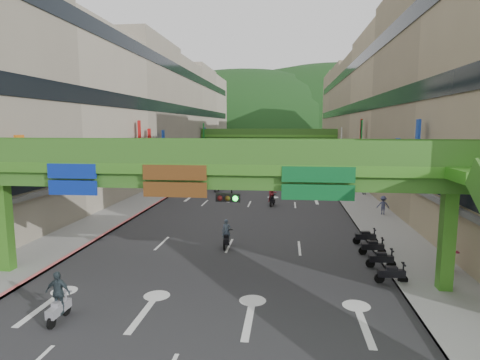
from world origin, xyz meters
TOP-DOWN VIEW (x-y plane):
  - ground at (0.00, 0.00)m, footprint 320.00×320.00m
  - road_slab at (0.00, 50.00)m, footprint 18.00×140.00m
  - sidewalk_left at (-11.00, 50.00)m, footprint 4.00×140.00m
  - sidewalk_right at (11.00, 50.00)m, footprint 4.00×140.00m
  - curb_left at (-9.10, 50.00)m, footprint 0.20×140.00m
  - curb_right at (9.10, 50.00)m, footprint 0.20×140.00m
  - building_row_left at (-18.93, 50.00)m, footprint 12.80×95.00m
  - building_row_right at (18.93, 50.00)m, footprint 12.80×95.00m
  - overpass_near at (0.93, 5.38)m, footprint 28.00×12.27m
  - overpass_far at (0.00, 65.00)m, footprint 28.00×2.20m
  - hill_left at (-15.00, 160.00)m, footprint 168.00×140.00m
  - hill_right at (25.00, 180.00)m, footprint 208.00×176.00m
  - bunting_string at (0.00, 30.00)m, footprint 26.00×0.36m
  - scooter_rider_near at (-0.12, 11.57)m, footprint 0.63×1.60m
  - scooter_rider_mid at (2.27, 25.41)m, footprint 0.98×1.58m
  - scooter_rider_left at (-5.26, 1.20)m, footprint 1.02×1.60m
  - scooter_rider_far at (-4.51, 33.05)m, footprint 0.90×1.59m
  - parked_scooter_row at (8.80, 10.00)m, footprint 1.60×7.15m
  - car_silver at (-2.48, 46.14)m, footprint 1.81×3.90m
  - car_yellow at (-0.12, 40.59)m, footprint 1.93×3.86m
  - pedestrian_red at (12.20, 8.46)m, footprint 1.02×0.85m
  - pedestrian_dark at (12.20, 32.30)m, footprint 0.94×0.47m
  - pedestrian_blue at (11.90, 22.09)m, footprint 0.79×0.55m

SIDE VIEW (x-z plane):
  - ground at x=0.00m, z-range 0.00..0.00m
  - hill_left at x=-15.00m, z-range -56.00..56.00m
  - hill_right at x=25.00m, z-range -64.00..64.00m
  - road_slab at x=0.00m, z-range 0.00..0.02m
  - sidewalk_left at x=-11.00m, z-range 0.00..0.15m
  - sidewalk_right at x=11.00m, z-range 0.00..0.15m
  - curb_left at x=-9.10m, z-range 0.00..0.18m
  - curb_right at x=9.10m, z-range 0.00..0.18m
  - parked_scooter_row at x=8.80m, z-range -0.02..1.06m
  - car_silver at x=-2.48m, z-range 0.00..1.24m
  - car_yellow at x=-0.12m, z-range 0.00..1.26m
  - pedestrian_dark at x=12.20m, z-range 0.00..1.53m
  - pedestrian_blue at x=11.90m, z-range 0.00..1.61m
  - scooter_rider_near at x=-0.12m, z-range -0.08..1.77m
  - pedestrian_red at x=12.20m, z-range 0.00..1.88m
  - scooter_rider_far at x=-4.51m, z-range 0.01..2.00m
  - scooter_rider_left at x=-5.26m, z-range 0.01..2.09m
  - scooter_rider_mid at x=2.27m, z-range 0.04..2.14m
  - overpass_near at x=0.93m, z-range 1.66..8.76m
  - overpass_far at x=0.00m, z-range 1.85..8.95m
  - bunting_string at x=0.00m, z-range 5.73..6.19m
  - building_row_left at x=-18.93m, z-range -0.04..18.96m
  - building_row_right at x=18.93m, z-range -0.04..18.96m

